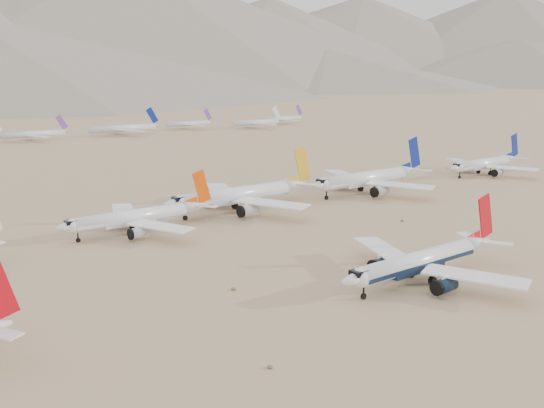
{
  "coord_description": "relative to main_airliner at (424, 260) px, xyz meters",
  "views": [
    {
      "loc": [
        -92.1,
        -77.36,
        40.96
      ],
      "look_at": [
        3.6,
        46.21,
        7.0
      ],
      "focal_mm": 40.0,
      "sensor_mm": 36.0,
      "label": 1
    }
  ],
  "objects": [
    {
      "name": "row2_orange_tail",
      "position": [
        -28.69,
        69.93,
        -0.09
      ],
      "size": [
        41.39,
        40.49,
        14.77
      ],
      "color": "white",
      "rests_on": "ground"
    },
    {
      "name": "foothills",
      "position": [
        523.53,
        1104.27,
        62.92
      ],
      "size": [
        4637.5,
        1395.0,
        155.0
      ],
      "color": "slate",
      "rests_on": "ground"
    },
    {
      "name": "desert_scrub",
      "position": [
        -30.05,
        -19.79,
        -3.95
      ],
      "size": [
        219.83,
        121.67,
        0.63
      ],
      "color": "brown",
      "rests_on": "ground"
    },
    {
      "name": "row2_navy_widebody",
      "position": [
        58.53,
        70.3,
        0.82
      ],
      "size": [
        50.82,
        49.7,
        18.08
      ],
      "color": "white",
      "rests_on": "ground"
    },
    {
      "name": "ground",
      "position": [
        -3.14,
        4.27,
        -4.23
      ],
      "size": [
        7000.0,
        7000.0,
        0.0
      ],
      "primitive_type": "plane",
      "color": "#8D7352",
      "rests_on": "ground"
    },
    {
      "name": "row2_gold_tail",
      "position": [
        7.32,
        73.85,
        0.81
      ],
      "size": [
        50.59,
        49.48,
        18.01
      ],
      "color": "white",
      "rests_on": "ground"
    },
    {
      "name": "main_airliner",
      "position": [
        0.0,
        0.0,
        0.0
      ],
      "size": [
        43.6,
        42.58,
        15.39
      ],
      "color": "white",
      "rests_on": "ground"
    },
    {
      "name": "row2_blue_far",
      "position": [
        125.39,
        68.08,
        0.14
      ],
      "size": [
        44.19,
        43.2,
        15.7
      ],
      "color": "white",
      "rests_on": "ground"
    }
  ]
}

